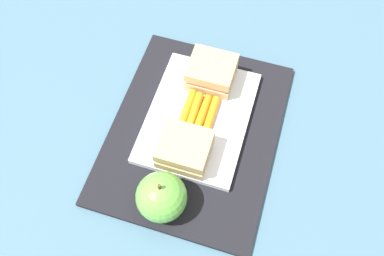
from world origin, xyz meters
The scene contains 7 objects.
ground_plane centered at (0.00, 0.00, 0.00)m, with size 2.40×2.40×0.00m, color #42667A.
lunchbag_mat centered at (0.00, 0.00, 0.01)m, with size 0.36×0.28×0.01m, color black.
food_tray centered at (-0.03, 0.00, 0.02)m, with size 0.23×0.17×0.01m, color white.
sandwich_half_left centered at (-0.10, 0.00, 0.04)m, with size 0.07×0.08×0.04m.
sandwich_half_right centered at (0.05, 0.00, 0.04)m, with size 0.07×0.08×0.04m.
carrot_sticks_bundle centered at (-0.03, 0.00, 0.03)m, with size 0.08×0.06×0.02m.
apple centered at (0.14, -0.01, 0.05)m, with size 0.08×0.08×0.09m.
Camera 1 is at (0.31, 0.09, 0.63)m, focal length 38.12 mm.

